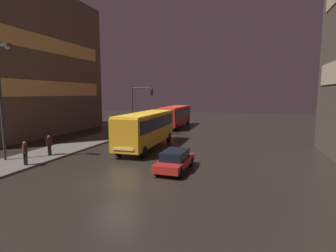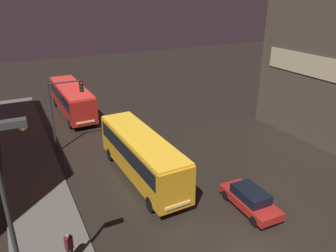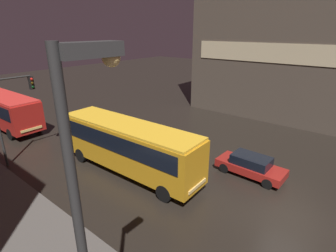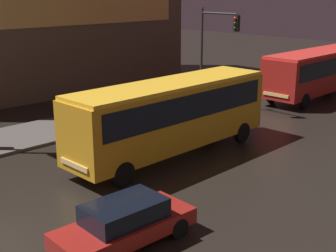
{
  "view_description": "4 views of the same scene",
  "coord_description": "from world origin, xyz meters",
  "px_view_note": "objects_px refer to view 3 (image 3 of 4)",
  "views": [
    {
      "loc": [
        7.38,
        -13.5,
        5.19
      ],
      "look_at": [
        -0.8,
        13.03,
        1.77
      ],
      "focal_mm": 28.0,
      "sensor_mm": 36.0,
      "label": 1
    },
    {
      "loc": [
        -9.6,
        -9.66,
        12.72
      ],
      "look_at": [
        1.86,
        12.87,
        2.27
      ],
      "focal_mm": 35.0,
      "sensor_mm": 36.0,
      "label": 2
    },
    {
      "loc": [
        -12.27,
        -2.0,
        8.97
      ],
      "look_at": [
        1.45,
        9.09,
        2.43
      ],
      "focal_mm": 28.0,
      "sensor_mm": 36.0,
      "label": 3
    },
    {
      "loc": [
        12.48,
        -4.38,
        7.29
      ],
      "look_at": [
        -1.29,
        8.86,
        1.68
      ],
      "focal_mm": 50.0,
      "sensor_mm": 36.0,
      "label": 4
    }
  ],
  "objects_px": {
    "bus_near": "(129,143)",
    "traffic_light_main": "(10,105)",
    "street_lamp_sidewalk": "(89,215)",
    "car_taxi": "(251,165)",
    "bus_far": "(2,107)"
  },
  "relations": [
    {
      "from": "bus_far",
      "to": "street_lamp_sidewalk",
      "type": "relative_size",
      "value": 1.25
    },
    {
      "from": "bus_near",
      "to": "bus_far",
      "type": "relative_size",
      "value": 0.97
    },
    {
      "from": "bus_near",
      "to": "bus_far",
      "type": "bearing_deg",
      "value": -85.6
    },
    {
      "from": "bus_far",
      "to": "car_taxi",
      "type": "height_order",
      "value": "bus_far"
    },
    {
      "from": "car_taxi",
      "to": "street_lamp_sidewalk",
      "type": "distance_m",
      "value": 13.92
    },
    {
      "from": "bus_near",
      "to": "traffic_light_main",
      "type": "height_order",
      "value": "traffic_light_main"
    },
    {
      "from": "street_lamp_sidewalk",
      "to": "bus_far",
      "type": "bearing_deg",
      "value": 74.48
    },
    {
      "from": "bus_near",
      "to": "street_lamp_sidewalk",
      "type": "relative_size",
      "value": 1.21
    },
    {
      "from": "street_lamp_sidewalk",
      "to": "car_taxi",
      "type": "bearing_deg",
      "value": 7.38
    },
    {
      "from": "bus_near",
      "to": "traffic_light_main",
      "type": "xyz_separation_m",
      "value": [
        -3.89,
        7.25,
        2.09
      ]
    },
    {
      "from": "bus_far",
      "to": "street_lamp_sidewalk",
      "type": "height_order",
      "value": "street_lamp_sidewalk"
    },
    {
      "from": "traffic_light_main",
      "to": "street_lamp_sidewalk",
      "type": "bearing_deg",
      "value": -105.89
    },
    {
      "from": "traffic_light_main",
      "to": "street_lamp_sidewalk",
      "type": "height_order",
      "value": "street_lamp_sidewalk"
    },
    {
      "from": "bus_near",
      "to": "traffic_light_main",
      "type": "bearing_deg",
      "value": -63.08
    },
    {
      "from": "bus_near",
      "to": "bus_far",
      "type": "distance_m",
      "value": 15.98
    }
  ]
}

